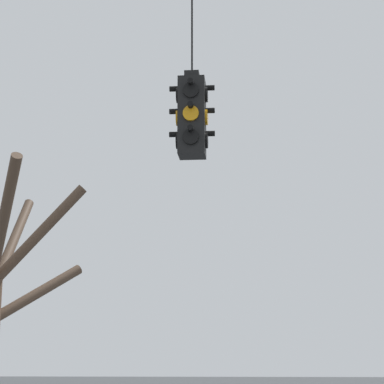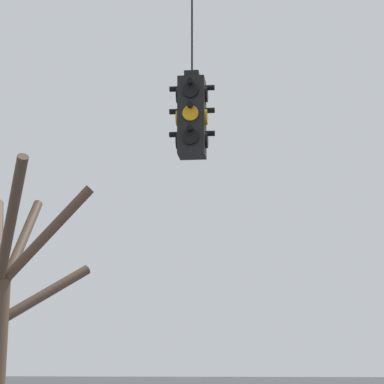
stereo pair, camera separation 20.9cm
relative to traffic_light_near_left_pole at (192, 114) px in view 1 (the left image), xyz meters
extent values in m
cube|color=black|center=(0.00, 0.00, -0.04)|extent=(0.34, 0.34, 1.02)
cube|color=black|center=(0.00, 0.00, 0.52)|extent=(0.19, 0.19, 0.10)
cylinder|color=black|center=(0.00, -0.18, 0.26)|extent=(0.20, 0.03, 0.20)
cylinder|color=black|center=(0.00, -0.23, 0.35)|extent=(0.07, 0.12, 0.07)
cylinder|color=orange|center=(0.00, -0.18, -0.04)|extent=(0.20, 0.03, 0.20)
cylinder|color=black|center=(0.00, -0.23, 0.05)|extent=(0.07, 0.12, 0.07)
cylinder|color=black|center=(0.00, -0.18, -0.35)|extent=(0.20, 0.03, 0.20)
cylinder|color=black|center=(0.00, -0.23, -0.26)|extent=(0.07, 0.12, 0.07)
cylinder|color=black|center=(0.00, 0.18, 0.26)|extent=(0.20, 0.03, 0.20)
cylinder|color=black|center=(0.00, 0.23, 0.35)|extent=(0.07, 0.12, 0.07)
cylinder|color=orange|center=(0.00, 0.18, -0.04)|extent=(0.20, 0.03, 0.20)
cylinder|color=black|center=(0.00, 0.23, 0.05)|extent=(0.07, 0.12, 0.07)
cylinder|color=black|center=(0.00, 0.18, -0.35)|extent=(0.20, 0.03, 0.20)
cylinder|color=black|center=(0.00, 0.23, -0.26)|extent=(0.07, 0.12, 0.07)
cylinder|color=black|center=(-0.18, 0.00, 0.26)|extent=(0.03, 0.20, 0.20)
cylinder|color=black|center=(-0.23, 0.00, 0.35)|extent=(0.12, 0.07, 0.07)
cylinder|color=orange|center=(-0.18, 0.00, -0.04)|extent=(0.03, 0.20, 0.20)
cylinder|color=black|center=(-0.23, 0.00, 0.05)|extent=(0.12, 0.07, 0.07)
cylinder|color=black|center=(-0.18, 0.00, -0.35)|extent=(0.03, 0.20, 0.20)
cylinder|color=black|center=(-0.23, 0.00, -0.26)|extent=(0.12, 0.07, 0.07)
cylinder|color=black|center=(0.19, 0.00, 0.26)|extent=(0.03, 0.20, 0.20)
cylinder|color=black|center=(0.23, 0.00, 0.35)|extent=(0.12, 0.07, 0.07)
cylinder|color=orange|center=(0.19, 0.00, -0.04)|extent=(0.03, 0.20, 0.20)
cylinder|color=black|center=(0.23, 0.00, 0.05)|extent=(0.12, 0.07, 0.07)
cylinder|color=black|center=(0.19, 0.00, -0.35)|extent=(0.03, 0.20, 0.20)
cylinder|color=black|center=(0.23, 0.00, -0.26)|extent=(0.12, 0.07, 0.07)
cylinder|color=brown|center=(-4.65, 7.09, -0.58)|extent=(0.27, 2.36, 2.62)
cylinder|color=brown|center=(-3.75, 6.07, -0.52)|extent=(2.02, 0.37, 2.20)
cylinder|color=brown|center=(-3.92, 6.69, -1.67)|extent=(1.74, 1.62, 1.42)
cylinder|color=brown|center=(-4.11, 4.92, -0.45)|extent=(1.39, 2.39, 2.28)
camera|label=1|loc=(0.76, -9.04, -3.07)|focal=70.00mm
camera|label=2|loc=(0.96, -9.02, -3.07)|focal=70.00mm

